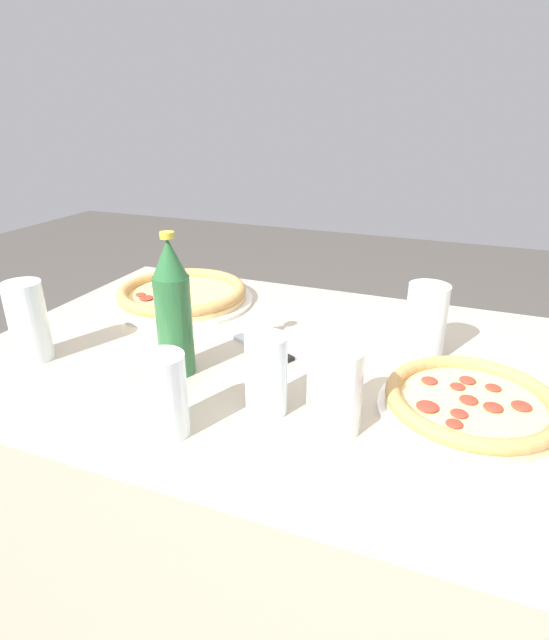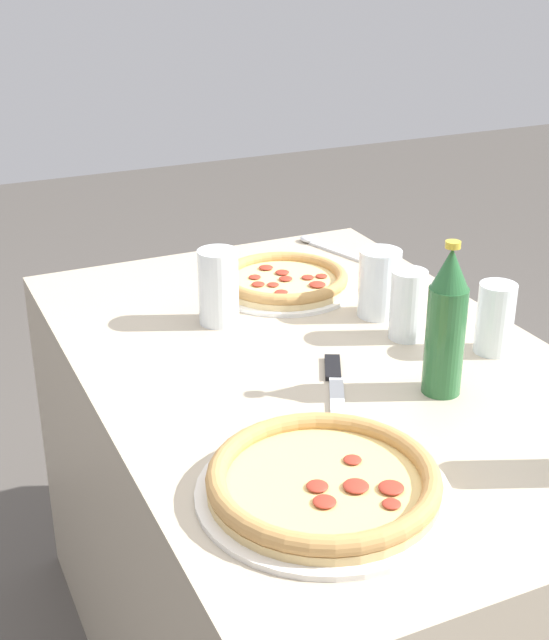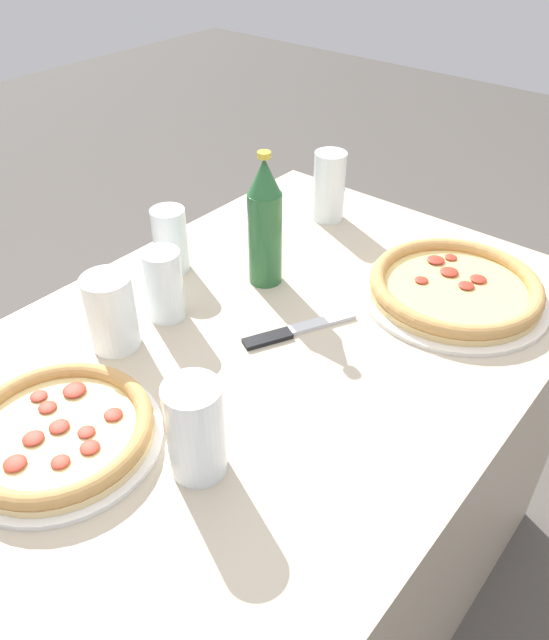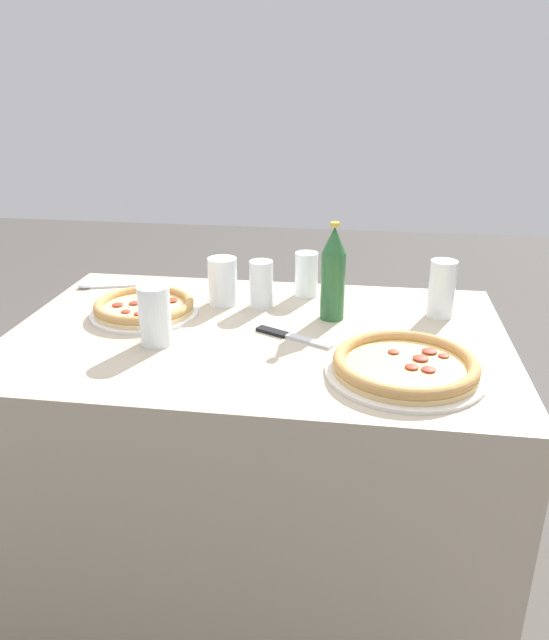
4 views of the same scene
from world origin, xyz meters
name	(u,v)px [view 2 (image 2 of 4)]	position (x,y,z in m)	size (l,w,h in m)	color
table	(318,535)	(0.00, 0.00, 0.36)	(1.18, 0.77, 0.71)	#B7A88E
pizza_pepperoni	(284,281)	(0.30, -0.07, 0.73)	(0.27, 0.27, 0.04)	white
pizza_salami	(324,482)	(-0.34, 0.17, 0.73)	(0.33, 0.33, 0.04)	silver
glass_water	(219,291)	(0.22, 0.10, 0.78)	(0.07, 0.07, 0.14)	white
glass_lemonade	(495,322)	(-0.09, -0.28, 0.77)	(0.06, 0.06, 0.12)	white
glass_cola	(408,308)	(0.02, -0.18, 0.77)	(0.06, 0.06, 0.12)	white
glass_red_wine	(379,286)	(0.12, -0.18, 0.77)	(0.08, 0.08, 0.13)	white
beer_bottle	(446,323)	(-0.17, -0.12, 0.83)	(0.06, 0.06, 0.25)	#286033
knife	(336,382)	(-0.08, 0.02, 0.72)	(0.19, 0.11, 0.01)	black
spoon	(323,245)	(0.50, -0.26, 0.72)	(0.20, 0.08, 0.01)	silver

